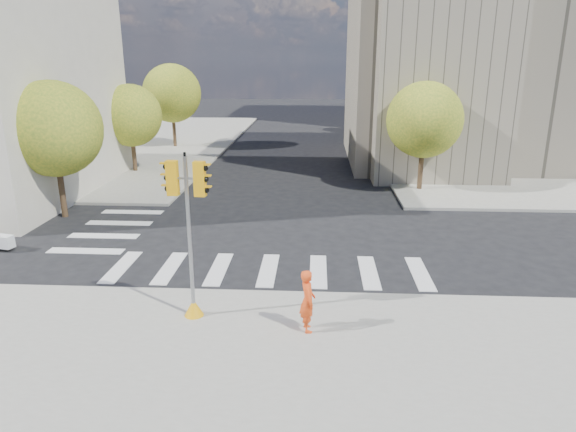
% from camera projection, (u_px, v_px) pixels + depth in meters
% --- Properties ---
extents(ground, '(160.00, 160.00, 0.00)m').
position_uv_depth(ground, '(275.00, 250.00, 20.37)').
color(ground, black).
rests_on(ground, ground).
extents(sidewalk_far_right, '(28.00, 40.00, 0.15)m').
position_uv_depth(sidewalk_far_right, '(531.00, 146.00, 44.10)').
color(sidewalk_far_right, gray).
rests_on(sidewalk_far_right, ground).
extents(sidewalk_far_left, '(28.00, 40.00, 0.15)m').
position_uv_depth(sidewalk_far_left, '(77.00, 142.00, 46.23)').
color(sidewalk_far_left, gray).
rests_on(sidewalk_far_left, ground).
extents(civic_building, '(26.00, 16.00, 19.39)m').
position_uv_depth(civic_building, '(520.00, 59.00, 35.65)').
color(civic_building, gray).
rests_on(civic_building, ground).
extents(tree_lw_near, '(4.40, 4.40, 6.41)m').
position_uv_depth(tree_lw_near, '(54.00, 129.00, 23.52)').
color(tree_lw_near, '#382616').
rests_on(tree_lw_near, ground).
extents(tree_lw_mid, '(4.00, 4.00, 5.77)m').
position_uv_depth(tree_lw_mid, '(131.00, 116.00, 33.19)').
color(tree_lw_mid, '#382616').
rests_on(tree_lw_mid, ground).
extents(tree_lw_far, '(4.80, 4.80, 6.95)m').
position_uv_depth(tree_lw_far, '(172.00, 93.00, 42.51)').
color(tree_lw_far, '#382616').
rests_on(tree_lw_far, ground).
extents(tree_re_near, '(4.20, 4.20, 6.16)m').
position_uv_depth(tree_re_near, '(424.00, 120.00, 28.33)').
color(tree_re_near, '#382616').
rests_on(tree_re_near, ground).
extents(tree_re_mid, '(4.60, 4.60, 6.66)m').
position_uv_depth(tree_re_mid, '(394.00, 98.00, 39.69)').
color(tree_re_mid, '#382616').
rests_on(tree_re_mid, ground).
extents(tree_re_far, '(4.00, 4.00, 5.88)m').
position_uv_depth(tree_re_far, '(377.00, 94.00, 51.28)').
color(tree_re_far, '#382616').
rests_on(tree_re_far, ground).
extents(lamp_near, '(0.35, 0.18, 8.11)m').
position_uv_depth(lamp_near, '(420.00, 104.00, 31.96)').
color(lamp_near, black).
rests_on(lamp_near, sidewalk_far_right).
extents(lamp_far, '(0.35, 0.18, 8.11)m').
position_uv_depth(lamp_far, '(390.00, 91.00, 45.32)').
color(lamp_far, black).
rests_on(lamp_far, sidewalk_far_right).
extents(traffic_signal, '(1.08, 0.56, 4.78)m').
position_uv_depth(traffic_signal, '(190.00, 250.00, 14.32)').
color(traffic_signal, orange).
rests_on(traffic_signal, sidewalk_near).
extents(photographer, '(0.55, 0.72, 1.76)m').
position_uv_depth(photographer, '(308.00, 301.00, 13.86)').
color(photographer, '#EB4716').
rests_on(photographer, sidewalk_near).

